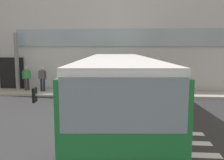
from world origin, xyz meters
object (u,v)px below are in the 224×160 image
object	(u,v)px
passenger_near_column	(26,77)
passenger_by_doorway	(42,78)
entry_support_column	(17,61)
safety_bollard_yellow	(88,91)
bus_main_foreground	(117,90)

from	to	relation	value
passenger_near_column	passenger_by_doorway	size ratio (longest dim) A/B	1.00
entry_support_column	passenger_by_doorway	size ratio (longest dim) A/B	2.38
entry_support_column	passenger_by_doorway	bearing A→B (deg)	-15.67
passenger_near_column	safety_bollard_yellow	bearing A→B (deg)	-18.13
entry_support_column	passenger_by_doorway	distance (m)	2.37
passenger_by_doorway	safety_bollard_yellow	world-z (taller)	passenger_by_doorway
entry_support_column	safety_bollard_yellow	bearing A→B (deg)	-18.39
entry_support_column	passenger_by_doorway	xyz separation A→B (m)	(2.04, -0.57, -1.07)
bus_main_foreground	passenger_by_doorway	size ratio (longest dim) A/B	7.09
passenger_by_doorway	passenger_near_column	bearing A→B (deg)	167.05
safety_bollard_yellow	entry_support_column	bearing A→B (deg)	161.61
passenger_near_column	passenger_by_doorway	world-z (taller)	same
bus_main_foreground	passenger_by_doorway	bearing A→B (deg)	132.47
bus_main_foreground	passenger_by_doorway	world-z (taller)	bus_main_foreground
passenger_by_doorway	safety_bollard_yellow	xyz separation A→B (m)	(3.37, -1.23, -0.63)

